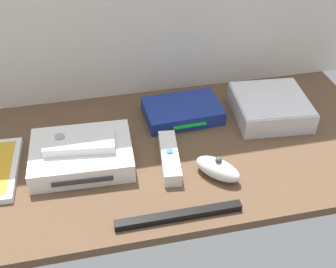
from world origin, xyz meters
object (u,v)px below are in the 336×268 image
object	(u,v)px
remote_classic_pad	(80,140)
network_router	(182,111)
mini_computer	(270,107)
sensor_bar	(179,215)
remote_nunchuk	(218,169)
game_console	(82,155)
remote_wand	(170,157)

from	to	relation	value
remote_classic_pad	network_router	bearing A→B (deg)	30.82
mini_computer	sensor_bar	xyz separation A→B (cm)	(-29.14, -27.14, -1.94)
remote_nunchuk	remote_classic_pad	bearing A→B (deg)	115.65
game_console	sensor_bar	world-z (taller)	game_console
network_router	remote_wand	world-z (taller)	same
sensor_bar	network_router	bearing A→B (deg)	75.18
network_router	sensor_bar	world-z (taller)	network_router
network_router	sensor_bar	xyz separation A→B (cm)	(-8.34, -31.20, -1.00)
remote_classic_pad	sensor_bar	size ratio (longest dim) A/B	0.64
game_console	mini_computer	distance (cm)	46.16
game_console	remote_wand	world-z (taller)	game_console
remote_wand	sensor_bar	bearing A→B (deg)	-89.41
network_router	remote_nunchuk	size ratio (longest dim) A/B	1.78
remote_nunchuk	remote_classic_pad	xyz separation A→B (cm)	(-26.67, 11.08, 3.37)
network_router	remote_classic_pad	xyz separation A→B (cm)	(-24.68, -10.84, 3.71)
network_router	remote_nunchuk	xyz separation A→B (cm)	(1.99, -21.92, 0.34)
remote_nunchuk	mini_computer	bearing A→B (deg)	1.73
network_router	remote_wand	xyz separation A→B (cm)	(-6.67, -15.79, -0.19)
game_console	network_router	bearing A→B (deg)	27.95
remote_wand	remote_classic_pad	bearing A→B (deg)	171.38
mini_computer	network_router	xyz separation A→B (cm)	(-20.80, 4.06, -0.94)
remote_classic_pad	remote_wand	bearing A→B (deg)	-8.25
network_router	remote_classic_pad	distance (cm)	27.21
sensor_bar	remote_wand	bearing A→B (deg)	83.98
remote_wand	remote_nunchuk	xyz separation A→B (cm)	(8.66, -6.13, 0.53)
remote_classic_pad	mini_computer	bearing A→B (deg)	15.59
game_console	remote_classic_pad	size ratio (longest dim) A/B	1.42
game_console	network_router	distance (cm)	27.36
game_console	remote_nunchuk	distance (cm)	28.57
mini_computer	remote_wand	distance (cm)	29.90
remote_wand	sensor_bar	xyz separation A→B (cm)	(-1.66, -15.41, -0.81)
network_router	remote_classic_pad	bearing A→B (deg)	-158.80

